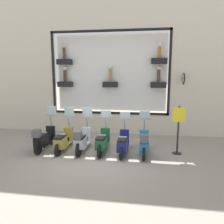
{
  "coord_description": "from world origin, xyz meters",
  "views": [
    {
      "loc": [
        -7.57,
        -1.79,
        3.02
      ],
      "look_at": [
        1.88,
        -0.37,
        1.39
      ],
      "focal_mm": 35.0,
      "sensor_mm": 36.0,
      "label": 1
    }
  ],
  "objects_px": {
    "scooter_navy_1": "(123,144)",
    "scooter_silver_3": "(82,140)",
    "scooter_black_5": "(44,139)",
    "scooter_green_2": "(102,142)",
    "scooter_teal_0": "(144,144)",
    "shop_sign_post": "(178,128)",
    "scooter_olive_4": "(63,141)"
  },
  "relations": [
    {
      "from": "scooter_green_2",
      "to": "scooter_olive_4",
      "type": "bearing_deg",
      "value": 90.03
    },
    {
      "from": "scooter_silver_3",
      "to": "scooter_olive_4",
      "type": "bearing_deg",
      "value": 86.09
    },
    {
      "from": "scooter_navy_1",
      "to": "scooter_silver_3",
      "type": "xyz_separation_m",
      "value": [
        -0.05,
        1.6,
        0.07
      ]
    },
    {
      "from": "scooter_silver_3",
      "to": "scooter_black_5",
      "type": "relative_size",
      "value": 1.0
    },
    {
      "from": "scooter_green_2",
      "to": "scooter_teal_0",
      "type": "bearing_deg",
      "value": -92.3
    },
    {
      "from": "scooter_teal_0",
      "to": "scooter_silver_3",
      "type": "xyz_separation_m",
      "value": [
        0.01,
        2.4,
        0.01
      ]
    },
    {
      "from": "scooter_green_2",
      "to": "scooter_silver_3",
      "type": "bearing_deg",
      "value": 93.97
    },
    {
      "from": "scooter_teal_0",
      "to": "scooter_black_5",
      "type": "xyz_separation_m",
      "value": [
        0.01,
        4.0,
        0.02
      ]
    },
    {
      "from": "shop_sign_post",
      "to": "scooter_olive_4",
      "type": "bearing_deg",
      "value": 94.56
    },
    {
      "from": "scooter_navy_1",
      "to": "scooter_olive_4",
      "type": "xyz_separation_m",
      "value": [
        0.01,
        2.4,
        0.01
      ]
    },
    {
      "from": "scooter_silver_3",
      "to": "shop_sign_post",
      "type": "distance_m",
      "value": 3.73
    },
    {
      "from": "scooter_teal_0",
      "to": "scooter_navy_1",
      "type": "xyz_separation_m",
      "value": [
        0.06,
        0.8,
        -0.05
      ]
    },
    {
      "from": "scooter_navy_1",
      "to": "shop_sign_post",
      "type": "relative_size",
      "value": 0.96
    },
    {
      "from": "scooter_silver_3",
      "to": "shop_sign_post",
      "type": "relative_size",
      "value": 0.97
    },
    {
      "from": "scooter_navy_1",
      "to": "scooter_silver_3",
      "type": "distance_m",
      "value": 1.6
    },
    {
      "from": "scooter_navy_1",
      "to": "scooter_olive_4",
      "type": "height_order",
      "value": "scooter_olive_4"
    },
    {
      "from": "scooter_navy_1",
      "to": "shop_sign_post",
      "type": "xyz_separation_m",
      "value": [
        0.36,
        -2.07,
        0.6
      ]
    },
    {
      "from": "scooter_silver_3",
      "to": "scooter_black_5",
      "type": "xyz_separation_m",
      "value": [
        0.0,
        1.6,
        0.0
      ]
    },
    {
      "from": "scooter_teal_0",
      "to": "scooter_green_2",
      "type": "distance_m",
      "value": 1.6
    },
    {
      "from": "scooter_navy_1",
      "to": "scooter_green_2",
      "type": "bearing_deg",
      "value": 89.53
    },
    {
      "from": "scooter_navy_1",
      "to": "scooter_black_5",
      "type": "distance_m",
      "value": 3.2
    },
    {
      "from": "scooter_olive_4",
      "to": "scooter_silver_3",
      "type": "bearing_deg",
      "value": -93.91
    },
    {
      "from": "scooter_navy_1",
      "to": "scooter_silver_3",
      "type": "height_order",
      "value": "scooter_silver_3"
    },
    {
      "from": "scooter_navy_1",
      "to": "scooter_black_5",
      "type": "bearing_deg",
      "value": 90.85
    },
    {
      "from": "scooter_silver_3",
      "to": "scooter_black_5",
      "type": "distance_m",
      "value": 1.6
    },
    {
      "from": "scooter_navy_1",
      "to": "scooter_olive_4",
      "type": "bearing_deg",
      "value": 89.86
    },
    {
      "from": "scooter_green_2",
      "to": "shop_sign_post",
      "type": "distance_m",
      "value": 2.95
    },
    {
      "from": "scooter_navy_1",
      "to": "scooter_silver_3",
      "type": "bearing_deg",
      "value": 91.75
    },
    {
      "from": "scooter_olive_4",
      "to": "shop_sign_post",
      "type": "xyz_separation_m",
      "value": [
        0.36,
        -4.47,
        0.59
      ]
    },
    {
      "from": "scooter_navy_1",
      "to": "shop_sign_post",
      "type": "distance_m",
      "value": 2.19
    },
    {
      "from": "scooter_green_2",
      "to": "scooter_silver_3",
      "type": "relative_size",
      "value": 1.0
    },
    {
      "from": "scooter_green_2",
      "to": "scooter_black_5",
      "type": "distance_m",
      "value": 2.4
    }
  ]
}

